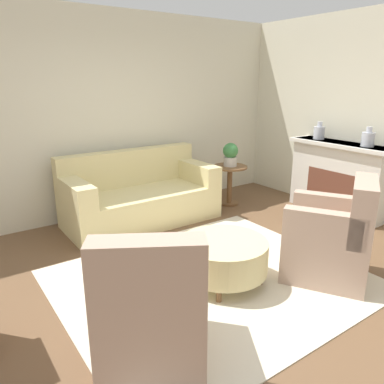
{
  "coord_description": "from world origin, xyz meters",
  "views": [
    {
      "loc": [
        -2.03,
        -2.55,
        1.9
      ],
      "look_at": [
        0.15,
        0.55,
        0.75
      ],
      "focal_mm": 35.0,
      "sensor_mm": 36.0,
      "label": 1
    }
  ],
  "objects_px": {
    "vase_mantel_near": "(319,132)",
    "ottoman_table": "(223,256)",
    "armchair_left": "(151,311)",
    "side_table": "(230,178)",
    "couch": "(140,197)",
    "vase_mantel_far": "(368,139)",
    "potted_plant_on_side_table": "(230,154)",
    "armchair_right": "(332,240)"
  },
  "relations": [
    {
      "from": "armchair_right",
      "to": "side_table",
      "type": "relative_size",
      "value": 1.64
    },
    {
      "from": "armchair_right",
      "to": "vase_mantel_far",
      "type": "bearing_deg",
      "value": 23.67
    },
    {
      "from": "armchair_left",
      "to": "vase_mantel_near",
      "type": "height_order",
      "value": "vase_mantel_near"
    },
    {
      "from": "armchair_left",
      "to": "vase_mantel_near",
      "type": "distance_m",
      "value": 4.06
    },
    {
      "from": "potted_plant_on_side_table",
      "to": "side_table",
      "type": "bearing_deg",
      "value": -153.43
    },
    {
      "from": "couch",
      "to": "vase_mantel_near",
      "type": "xyz_separation_m",
      "value": [
        2.5,
        -0.96,
        0.8
      ]
    },
    {
      "from": "vase_mantel_far",
      "to": "armchair_left",
      "type": "bearing_deg",
      "value": -168.68
    },
    {
      "from": "couch",
      "to": "vase_mantel_near",
      "type": "bearing_deg",
      "value": -21.12
    },
    {
      "from": "ottoman_table",
      "to": "side_table",
      "type": "distance_m",
      "value": 2.39
    },
    {
      "from": "vase_mantel_near",
      "to": "ottoman_table",
      "type": "bearing_deg",
      "value": -159.66
    },
    {
      "from": "vase_mantel_far",
      "to": "armchair_right",
      "type": "bearing_deg",
      "value": -156.33
    },
    {
      "from": "ottoman_table",
      "to": "vase_mantel_far",
      "type": "xyz_separation_m",
      "value": [
        2.61,
        0.2,
        0.86
      ]
    },
    {
      "from": "potted_plant_on_side_table",
      "to": "armchair_right",
      "type": "bearing_deg",
      "value": -106.22
    },
    {
      "from": "armchair_right",
      "to": "armchair_left",
      "type": "bearing_deg",
      "value": 180.0
    },
    {
      "from": "armchair_right",
      "to": "vase_mantel_far",
      "type": "relative_size",
      "value": 3.91
    },
    {
      "from": "vase_mantel_near",
      "to": "armchair_left",
      "type": "bearing_deg",
      "value": -157.82
    },
    {
      "from": "vase_mantel_near",
      "to": "vase_mantel_far",
      "type": "bearing_deg",
      "value": -90.0
    },
    {
      "from": "vase_mantel_near",
      "to": "couch",
      "type": "bearing_deg",
      "value": 158.88
    },
    {
      "from": "armchair_left",
      "to": "vase_mantel_far",
      "type": "distance_m",
      "value": 3.84
    },
    {
      "from": "couch",
      "to": "armchair_right",
      "type": "height_order",
      "value": "armchair_right"
    },
    {
      "from": "armchair_left",
      "to": "armchair_right",
      "type": "relative_size",
      "value": 1.0
    },
    {
      "from": "armchair_left",
      "to": "armchair_right",
      "type": "distance_m",
      "value": 2.01
    },
    {
      "from": "armchair_left",
      "to": "potted_plant_on_side_table",
      "type": "bearing_deg",
      "value": 40.77
    },
    {
      "from": "armchair_right",
      "to": "vase_mantel_near",
      "type": "bearing_deg",
      "value": 41.73
    },
    {
      "from": "couch",
      "to": "armchair_right",
      "type": "relative_size",
      "value": 2.01
    },
    {
      "from": "armchair_right",
      "to": "ottoman_table",
      "type": "distance_m",
      "value": 1.07
    },
    {
      "from": "vase_mantel_near",
      "to": "potted_plant_on_side_table",
      "type": "relative_size",
      "value": 0.73
    },
    {
      "from": "armchair_left",
      "to": "vase_mantel_far",
      "type": "bearing_deg",
      "value": 11.32
    },
    {
      "from": "side_table",
      "to": "potted_plant_on_side_table",
      "type": "xyz_separation_m",
      "value": [
        0.0,
        0.0,
        0.38
      ]
    },
    {
      "from": "vase_mantel_far",
      "to": "side_table",
      "type": "bearing_deg",
      "value": 122.9
    },
    {
      "from": "armchair_left",
      "to": "vase_mantel_far",
      "type": "relative_size",
      "value": 3.91
    },
    {
      "from": "armchair_left",
      "to": "armchair_right",
      "type": "height_order",
      "value": "same"
    },
    {
      "from": "ottoman_table",
      "to": "vase_mantel_near",
      "type": "xyz_separation_m",
      "value": [
        2.61,
        0.97,
        0.86
      ]
    },
    {
      "from": "side_table",
      "to": "vase_mantel_far",
      "type": "xyz_separation_m",
      "value": [
        1.02,
        -1.57,
        0.72
      ]
    },
    {
      "from": "armchair_left",
      "to": "side_table",
      "type": "relative_size",
      "value": 1.64
    },
    {
      "from": "side_table",
      "to": "vase_mantel_near",
      "type": "xyz_separation_m",
      "value": [
        1.02,
        -0.8,
        0.72
      ]
    },
    {
      "from": "armchair_left",
      "to": "ottoman_table",
      "type": "bearing_deg",
      "value": 26.39
    },
    {
      "from": "potted_plant_on_side_table",
      "to": "armchair_left",
      "type": "bearing_deg",
      "value": -139.23
    },
    {
      "from": "couch",
      "to": "vase_mantel_far",
      "type": "distance_m",
      "value": 3.14
    },
    {
      "from": "ottoman_table",
      "to": "couch",
      "type": "bearing_deg",
      "value": 86.61
    },
    {
      "from": "armchair_right",
      "to": "potted_plant_on_side_table",
      "type": "relative_size",
      "value": 2.86
    },
    {
      "from": "couch",
      "to": "ottoman_table",
      "type": "relative_size",
      "value": 2.41
    }
  ]
}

